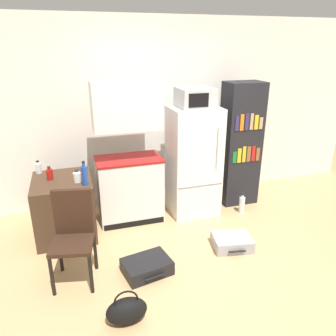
{
  "coord_description": "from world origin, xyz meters",
  "views": [
    {
      "loc": [
        -1.24,
        -2.64,
        2.28
      ],
      "look_at": [
        -0.16,
        0.85,
        0.88
      ],
      "focal_mm": 35.0,
      "sensor_mm": 36.0,
      "label": 1
    }
  ],
  "objects_px": {
    "suitcase_large_flat": "(147,267)",
    "water_bottle_front": "(242,204)",
    "side_table": "(65,207)",
    "suitcase_small_flat": "(232,242)",
    "kitchen_hutch": "(128,160)",
    "chair": "(73,229)",
    "bottle_blue_soda": "(84,175)",
    "refrigerator": "(193,162)",
    "bottle_clear_short": "(38,168)",
    "bottle_milk_white": "(77,177)",
    "handbag": "(127,311)",
    "bookshelf": "(240,145)",
    "bottle_ketchup_red": "(50,174)",
    "microwave": "(195,97)"
  },
  "relations": [
    {
      "from": "chair",
      "to": "bottle_blue_soda",
      "type": "bearing_deg",
      "value": 86.23
    },
    {
      "from": "side_table",
      "to": "bottle_blue_soda",
      "type": "height_order",
      "value": "bottle_blue_soda"
    },
    {
      "from": "bottle_blue_soda",
      "to": "chair",
      "type": "bearing_deg",
      "value": -105.71
    },
    {
      "from": "refrigerator",
      "to": "suitcase_small_flat",
      "type": "distance_m",
      "value": 1.23
    },
    {
      "from": "bottle_milk_white",
      "to": "water_bottle_front",
      "type": "height_order",
      "value": "bottle_milk_white"
    },
    {
      "from": "kitchen_hutch",
      "to": "bookshelf",
      "type": "bearing_deg",
      "value": 2.08
    },
    {
      "from": "kitchen_hutch",
      "to": "suitcase_large_flat",
      "type": "relative_size",
      "value": 3.45
    },
    {
      "from": "suitcase_small_flat",
      "to": "side_table",
      "type": "bearing_deg",
      "value": 163.63
    },
    {
      "from": "side_table",
      "to": "kitchen_hutch",
      "type": "height_order",
      "value": "kitchen_hutch"
    },
    {
      "from": "bottle_ketchup_red",
      "to": "suitcase_large_flat",
      "type": "bearing_deg",
      "value": -50.54
    },
    {
      "from": "bottle_milk_white",
      "to": "handbag",
      "type": "xyz_separation_m",
      "value": [
        0.28,
        -1.52,
        -0.68
      ]
    },
    {
      "from": "refrigerator",
      "to": "water_bottle_front",
      "type": "relative_size",
      "value": 4.96
    },
    {
      "from": "bottle_milk_white",
      "to": "refrigerator",
      "type": "bearing_deg",
      "value": 8.35
    },
    {
      "from": "bottle_clear_short",
      "to": "suitcase_large_flat",
      "type": "bearing_deg",
      "value": -52.39
    },
    {
      "from": "bookshelf",
      "to": "water_bottle_front",
      "type": "bearing_deg",
      "value": -106.98
    },
    {
      "from": "side_table",
      "to": "handbag",
      "type": "distance_m",
      "value": 1.73
    },
    {
      "from": "water_bottle_front",
      "to": "suitcase_small_flat",
      "type": "bearing_deg",
      "value": -126.04
    },
    {
      "from": "bottle_clear_short",
      "to": "bottle_milk_white",
      "type": "height_order",
      "value": "bottle_clear_short"
    },
    {
      "from": "bottle_clear_short",
      "to": "suitcase_large_flat",
      "type": "height_order",
      "value": "bottle_clear_short"
    },
    {
      "from": "suitcase_small_flat",
      "to": "water_bottle_front",
      "type": "distance_m",
      "value": 0.92
    },
    {
      "from": "kitchen_hutch",
      "to": "chair",
      "type": "relative_size",
      "value": 1.98
    },
    {
      "from": "kitchen_hutch",
      "to": "refrigerator",
      "type": "xyz_separation_m",
      "value": [
        0.89,
        -0.04,
        -0.1
      ]
    },
    {
      "from": "refrigerator",
      "to": "chair",
      "type": "relative_size",
      "value": 1.59
    },
    {
      "from": "side_table",
      "to": "bottle_milk_white",
      "type": "bearing_deg",
      "value": -34.28
    },
    {
      "from": "refrigerator",
      "to": "bottle_clear_short",
      "type": "bearing_deg",
      "value": 174.25
    },
    {
      "from": "handbag",
      "to": "water_bottle_front",
      "type": "bearing_deg",
      "value": 37.29
    },
    {
      "from": "side_table",
      "to": "kitchen_hutch",
      "type": "relative_size",
      "value": 0.42
    },
    {
      "from": "side_table",
      "to": "suitcase_small_flat",
      "type": "bearing_deg",
      "value": -26.22
    },
    {
      "from": "kitchen_hutch",
      "to": "bottle_blue_soda",
      "type": "xyz_separation_m",
      "value": [
        -0.58,
        -0.38,
        0.01
      ]
    },
    {
      "from": "refrigerator",
      "to": "bottle_ketchup_red",
      "type": "xyz_separation_m",
      "value": [
        -1.87,
        -0.06,
        0.06
      ]
    },
    {
      "from": "bottle_clear_short",
      "to": "handbag",
      "type": "bearing_deg",
      "value": -69.52
    },
    {
      "from": "refrigerator",
      "to": "bottle_blue_soda",
      "type": "relative_size",
      "value": 5.17
    },
    {
      "from": "kitchen_hutch",
      "to": "microwave",
      "type": "distance_m",
      "value": 1.18
    },
    {
      "from": "bookshelf",
      "to": "suitcase_large_flat",
      "type": "xyz_separation_m",
      "value": [
        -1.73,
        -1.27,
        -0.82
      ]
    },
    {
      "from": "suitcase_large_flat",
      "to": "handbag",
      "type": "height_order",
      "value": "handbag"
    },
    {
      "from": "bottle_blue_soda",
      "to": "bottle_ketchup_red",
      "type": "xyz_separation_m",
      "value": [
        -0.39,
        0.28,
        -0.05
      ]
    },
    {
      "from": "microwave",
      "to": "suitcase_large_flat",
      "type": "distance_m",
      "value": 2.16
    },
    {
      "from": "bottle_milk_white",
      "to": "chair",
      "type": "bearing_deg",
      "value": -97.45
    },
    {
      "from": "bookshelf",
      "to": "water_bottle_front",
      "type": "relative_size",
      "value": 5.92
    },
    {
      "from": "side_table",
      "to": "bookshelf",
      "type": "bearing_deg",
      "value": 4.6
    },
    {
      "from": "kitchen_hutch",
      "to": "bottle_ketchup_red",
      "type": "height_order",
      "value": "kitchen_hutch"
    },
    {
      "from": "bottle_ketchup_red",
      "to": "side_table",
      "type": "bearing_deg",
      "value": -19.9
    },
    {
      "from": "kitchen_hutch",
      "to": "microwave",
      "type": "xyz_separation_m",
      "value": [
        0.89,
        -0.04,
        0.77
      ]
    },
    {
      "from": "handbag",
      "to": "refrigerator",
      "type": "bearing_deg",
      "value": 53.81
    },
    {
      "from": "side_table",
      "to": "suitcase_small_flat",
      "type": "distance_m",
      "value": 2.1
    },
    {
      "from": "suitcase_large_flat",
      "to": "water_bottle_front",
      "type": "relative_size",
      "value": 1.79
    },
    {
      "from": "handbag",
      "to": "bottle_blue_soda",
      "type": "bearing_deg",
      "value": 97.86
    },
    {
      "from": "handbag",
      "to": "water_bottle_front",
      "type": "xyz_separation_m",
      "value": [
        1.94,
        1.47,
        0.0
      ]
    },
    {
      "from": "water_bottle_front",
      "to": "side_table",
      "type": "bearing_deg",
      "value": 175.78
    },
    {
      "from": "bottle_ketchup_red",
      "to": "suitcase_large_flat",
      "type": "height_order",
      "value": "bottle_ketchup_red"
    }
  ]
}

